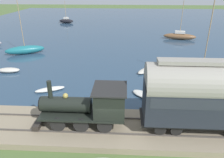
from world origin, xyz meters
name	(u,v)px	position (x,y,z in m)	size (l,w,h in m)	color
ground_plane	(115,133)	(0.00, 0.00, 0.00)	(200.00, 200.00, 0.00)	#516B38
harbor_water	(123,25)	(42.84, 0.00, 0.00)	(80.00, 80.00, 0.01)	#2D4760
rail_embankment	(115,129)	(0.23, 0.00, 0.22)	(4.62, 56.00, 0.56)	gray
steam_locomotive	(92,104)	(0.23, 1.58, 2.18)	(2.44, 6.27, 3.24)	black
passenger_coach	(207,93)	(0.23, -5.87, 3.21)	(2.61, 8.30, 4.87)	black
sailboat_brown	(180,36)	(28.65, -10.76, 0.65)	(2.62, 6.08, 9.17)	brown
sailboat_teal	(25,50)	(18.03, 14.17, 0.65)	(3.71, 5.63, 8.88)	#1E707A
sailboat_red	(201,78)	(9.18, -8.68, 0.48)	(3.65, 4.96, 8.40)	#B72D23
sailboat_black	(66,21)	(45.59, 14.96, 0.59)	(2.17, 4.00, 5.52)	black
rowboat_off_pier	(142,94)	(5.67, -2.28, 0.18)	(2.27, 2.24, 0.34)	silver
rowboat_far_out	(145,70)	(11.67, -3.07, 0.22)	(2.70, 2.45, 0.42)	beige
rowboat_mid_harbor	(9,70)	(10.69, 12.99, 0.28)	(1.22, 2.57, 0.55)	beige
rowboat_near_shore	(50,89)	(6.14, 6.61, 0.20)	(1.88, 2.87, 0.39)	silver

